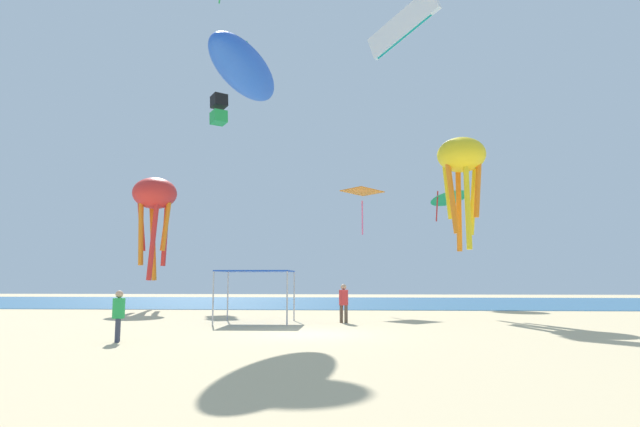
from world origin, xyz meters
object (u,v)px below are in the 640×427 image
(kite_box_black, at_px, (219,109))
(kite_parafoil_white, at_px, (403,25))
(kite_octopus_yellow, at_px, (462,161))
(person_leftmost, at_px, (344,300))
(canopy_tent, at_px, (256,273))
(kite_delta_green, at_px, (448,195))
(person_near_tent, at_px, (119,312))
(kite_octopus_red, at_px, (155,199))
(kite_diamond_orange, at_px, (362,194))
(kite_inflatable_blue, at_px, (244,69))

(kite_box_black, xyz_separation_m, kite_parafoil_white, (15.80, -8.31, 3.39))
(kite_octopus_yellow, bearing_deg, person_leftmost, 58.99)
(kite_box_black, bearing_deg, canopy_tent, -107.74)
(kite_box_black, distance_m, kite_delta_green, 21.69)
(kite_parafoil_white, bearing_deg, person_leftmost, 112.54)
(kite_octopus_yellow, bearing_deg, person_near_tent, 67.30)
(kite_octopus_red, bearing_deg, kite_delta_green, -152.96)
(person_leftmost, distance_m, kite_diamond_orange, 11.03)
(kite_diamond_orange, xyz_separation_m, kite_delta_green, (7.03, 8.69, 1.19))
(kite_diamond_orange, bearing_deg, kite_delta_green, -80.69)
(person_near_tent, distance_m, kite_delta_green, 30.90)
(kite_octopus_red, height_order, kite_diamond_orange, kite_octopus_red)
(canopy_tent, bearing_deg, kite_octopus_yellow, 23.57)
(kite_box_black, relative_size, kite_parafoil_white, 0.53)
(person_near_tent, distance_m, kite_octopus_yellow, 20.18)
(person_leftmost, bearing_deg, kite_parafoil_white, -62.78)
(kite_delta_green, bearing_deg, kite_inflatable_blue, -160.48)
(kite_box_black, bearing_deg, kite_delta_green, -46.66)
(kite_inflatable_blue, relative_size, kite_delta_green, 1.70)
(canopy_tent, distance_m, person_near_tent, 8.67)
(person_leftmost, xyz_separation_m, kite_diamond_orange, (1.06, 8.88, 6.46))
(canopy_tent, relative_size, kite_box_black, 1.24)
(person_near_tent, xyz_separation_m, kite_octopus_yellow, (13.71, 12.68, 7.65))
(kite_box_black, xyz_separation_m, kite_diamond_orange, (12.63, -11.93, -9.76))
(kite_parafoil_white, bearing_deg, person_near_tent, 102.41)
(kite_octopus_red, xyz_separation_m, kite_diamond_orange, (14.39, -1.84, -0.09))
(kite_octopus_red, relative_size, kite_diamond_orange, 2.44)
(kite_parafoil_white, xyz_separation_m, kite_delta_green, (3.86, 5.06, -11.95))
(kite_box_black, xyz_separation_m, kite_delta_green, (19.66, -3.25, -8.57))
(kite_diamond_orange, bearing_deg, kite_box_black, 4.91)
(kite_octopus_yellow, relative_size, kite_delta_green, 1.48)
(canopy_tent, height_order, kite_inflatable_blue, kite_inflatable_blue)
(person_near_tent, distance_m, kite_octopus_red, 20.96)
(kite_parafoil_white, bearing_deg, kite_octopus_red, 47.04)
(kite_octopus_yellow, bearing_deg, canopy_tent, 48.10)
(kite_box_black, bearing_deg, kite_octopus_red, -137.15)
(person_near_tent, relative_size, kite_delta_green, 0.39)
(person_leftmost, height_order, kite_diamond_orange, kite_diamond_orange)
(canopy_tent, distance_m, kite_octopus_red, 15.20)
(person_near_tent, bearing_deg, kite_delta_green, -50.22)
(person_near_tent, xyz_separation_m, kite_inflatable_blue, (2.55, 6.78, 10.90))
(person_leftmost, xyz_separation_m, kite_box_black, (-11.57, 20.81, 16.22))
(canopy_tent, xyz_separation_m, kite_inflatable_blue, (-0.47, -1.24, 9.55))
(canopy_tent, relative_size, kite_diamond_orange, 1.16)
(person_leftmost, bearing_deg, kite_box_black, -15.04)
(person_near_tent, relative_size, kite_parafoil_white, 0.32)
(kite_box_black, height_order, kite_parafoil_white, kite_parafoil_white)
(kite_octopus_red, distance_m, kite_octopus_yellow, 20.86)
(canopy_tent, xyz_separation_m, kite_box_black, (-7.44, 20.97, 14.96))
(kite_octopus_red, xyz_separation_m, kite_box_black, (1.76, 10.09, 9.67))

